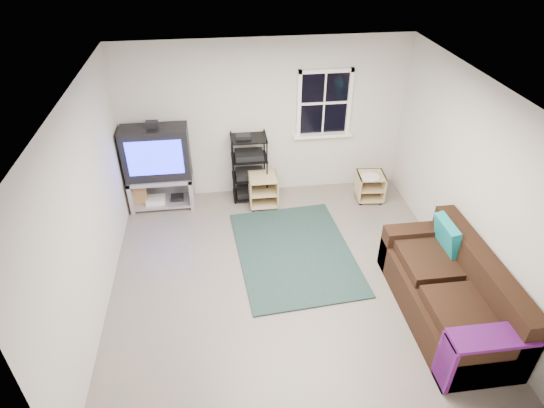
{
  "coord_description": "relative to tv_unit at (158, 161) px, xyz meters",
  "views": [
    {
      "loc": [
        -0.77,
        -4.47,
        4.25
      ],
      "look_at": [
        -0.13,
        0.4,
        0.95
      ],
      "focal_mm": 30.0,
      "sensor_mm": 36.0,
      "label": 1
    }
  ],
  "objects": [
    {
      "name": "room",
      "position": [
        2.69,
        0.24,
        0.65
      ],
      "size": [
        4.6,
        4.62,
        4.6
      ],
      "color": "slate",
      "rests_on": "ground"
    },
    {
      "name": "tv_unit",
      "position": [
        0.0,
        0.0,
        0.0
      ],
      "size": [
        1.02,
        0.51,
        1.5
      ],
      "color": "#A1A1A9",
      "rests_on": "ground"
    },
    {
      "name": "av_rack",
      "position": [
        1.45,
        0.05,
        -0.32
      ],
      "size": [
        0.58,
        0.42,
        1.16
      ],
      "color": "black",
      "rests_on": "ground"
    },
    {
      "name": "side_table_left",
      "position": [
        1.65,
        -0.17,
        -0.53
      ],
      "size": [
        0.46,
        0.46,
        0.54
      ],
      "rotation": [
        0.0,
        0.0,
        -0.01
      ],
      "color": "tan",
      "rests_on": "ground"
    },
    {
      "name": "side_table_right",
      "position": [
        3.44,
        -0.25,
        -0.54
      ],
      "size": [
        0.47,
        0.47,
        0.5
      ],
      "rotation": [
        0.0,
        0.0,
        -0.09
      ],
      "color": "tan",
      "rests_on": "ground"
    },
    {
      "name": "sofa",
      "position": [
        3.59,
        -2.91,
        -0.48
      ],
      "size": [
        0.94,
        2.12,
        0.97
      ],
      "color": "black",
      "rests_on": "ground"
    },
    {
      "name": "shag_rug",
      "position": [
        1.95,
        -1.52,
        -0.81
      ],
      "size": [
        1.76,
        2.3,
        0.03
      ],
      "primitive_type": "cube",
      "rotation": [
        0.0,
        0.0,
        0.08
      ],
      "color": "black",
      "rests_on": "ground"
    },
    {
      "name": "paper_bag",
      "position": [
        -0.4,
        -0.03,
        -0.6
      ],
      "size": [
        0.33,
        0.23,
        0.44
      ],
      "primitive_type": "cube",
      "rotation": [
        0.0,
        0.0,
        0.09
      ],
      "color": "#A16E48",
      "rests_on": "ground"
    }
  ]
}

